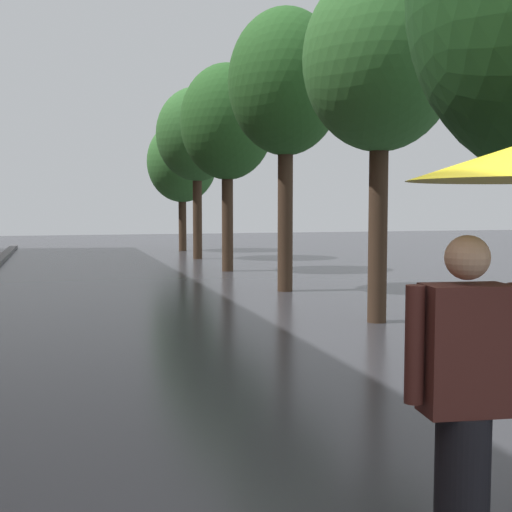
{
  "coord_description": "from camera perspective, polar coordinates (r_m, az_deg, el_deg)",
  "views": [
    {
      "loc": [
        -1.37,
        -2.13,
        1.8
      ],
      "look_at": [
        0.29,
        3.53,
        1.35
      ],
      "focal_mm": 47.21,
      "sensor_mm": 36.0,
      "label": 1
    }
  ],
  "objects": [
    {
      "name": "street_tree_1",
      "position": [
        10.64,
        10.48,
        15.88
      ],
      "size": [
        2.33,
        2.33,
        5.36
      ],
      "color": "#473323",
      "rests_on": "ground"
    },
    {
      "name": "street_tree_3",
      "position": [
        18.46,
        -2.46,
        11.19
      ],
      "size": [
        2.53,
        2.53,
        5.6
      ],
      "color": "#473323",
      "rests_on": "ground"
    },
    {
      "name": "street_tree_5",
      "position": [
        26.77,
        -6.29,
        7.9
      ],
      "size": [
        2.74,
        2.74,
        5.09
      ],
      "color": "#473323",
      "rests_on": "ground"
    },
    {
      "name": "street_tree_4",
      "position": [
        22.74,
        -5.03,
        10.16
      ],
      "size": [
        2.71,
        2.71,
        5.7
      ],
      "color": "#473323",
      "rests_on": "ground"
    },
    {
      "name": "street_tree_2",
      "position": [
        14.25,
        2.53,
        14.32
      ],
      "size": [
        2.37,
        2.37,
        5.82
      ],
      "color": "#473323",
      "rests_on": "ground"
    }
  ]
}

